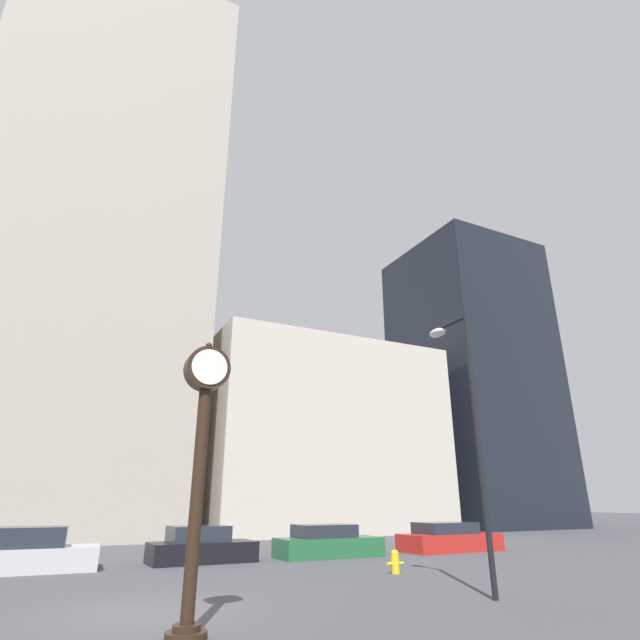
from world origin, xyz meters
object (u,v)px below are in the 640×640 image
object	(u,v)px
street_lamp_right	(465,402)
car_black	(201,547)
car_green	(328,543)
fire_hydrant_near	(395,561)
street_clock	(201,447)
car_red	(449,539)
car_silver	(33,553)

from	to	relation	value
street_lamp_right	car_black	bearing A→B (deg)	112.88
car_green	street_lamp_right	bearing A→B (deg)	-95.69
car_green	fire_hydrant_near	xyz separation A→B (m)	(-0.35, -5.26, -0.17)
car_green	street_clock	bearing A→B (deg)	-128.30
car_red	car_silver	bearing A→B (deg)	176.82
car_black	fire_hydrant_near	size ratio (longest dim) A/B	5.59
car_black	street_clock	bearing A→B (deg)	-106.96
street_clock	car_silver	world-z (taller)	street_clock
car_silver	car_black	xyz separation A→B (m)	(5.48, 0.14, -0.03)
car_silver	car_black	world-z (taller)	car_silver
car_black	car_red	size ratio (longest dim) A/B	0.80
street_clock	car_black	world-z (taller)	street_clock
street_lamp_right	car_green	bearing A→B (deg)	84.97
street_clock	car_black	size ratio (longest dim) A/B	1.31
car_silver	street_lamp_right	bearing A→B (deg)	-42.80
car_red	fire_hydrant_near	distance (m)	8.26
car_black	car_green	bearing A→B (deg)	-6.72
car_silver	street_lamp_right	distance (m)	14.40
car_silver	fire_hydrant_near	world-z (taller)	car_silver
street_lamp_right	car_red	bearing A→B (deg)	53.53
street_clock	car_silver	distance (m)	11.14
car_silver	car_black	size ratio (longest dim) A/B	1.01
street_clock	car_red	xyz separation A→B (m)	(14.04, 10.11, -2.54)
car_red	car_green	bearing A→B (deg)	176.95
car_black	fire_hydrant_near	bearing A→B (deg)	-52.32
car_silver	fire_hydrant_near	distance (m)	11.60
car_red	street_lamp_right	xyz separation A→B (m)	(-6.98, -9.44, 4.06)
car_silver	fire_hydrant_near	xyz separation A→B (m)	(10.20, -5.53, -0.21)
car_silver	car_green	bearing A→B (deg)	1.16
car_silver	car_red	xyz separation A→B (m)	(16.68, -0.42, -0.04)
car_black	street_lamp_right	distance (m)	11.58
street_clock	car_green	bearing A→B (deg)	52.36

